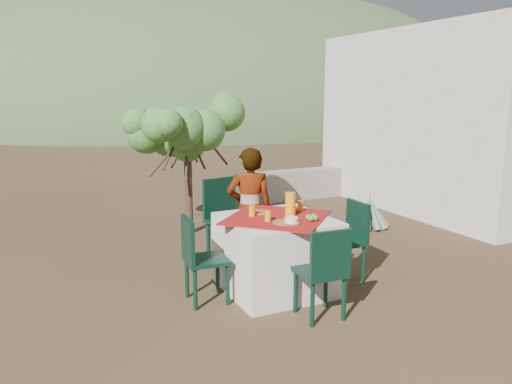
% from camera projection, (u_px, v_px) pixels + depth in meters
% --- Properties ---
extents(ground, '(160.00, 160.00, 0.00)m').
position_uv_depth(ground, '(200.00, 287.00, 5.16)').
color(ground, '#39251A').
rests_on(ground, ground).
extents(table, '(1.30, 1.30, 0.76)m').
position_uv_depth(table, '(276.00, 253.00, 5.05)').
color(table, silver).
rests_on(table, ground).
extents(chair_far, '(0.55, 0.55, 0.98)m').
position_uv_depth(chair_far, '(225.00, 215.00, 5.94)').
color(chair_far, black).
rests_on(chair_far, ground).
extents(chair_near, '(0.41, 0.41, 0.84)m').
position_uv_depth(chair_near, '(324.00, 269.00, 4.34)').
color(chair_near, black).
rests_on(chair_near, ground).
extents(chair_left, '(0.41, 0.41, 0.84)m').
position_uv_depth(chair_left, '(199.00, 256.00, 4.71)').
color(chair_left, black).
rests_on(chair_left, ground).
extents(chair_right, '(0.40, 0.40, 0.85)m').
position_uv_depth(chair_right, '(349.00, 236.00, 5.33)').
color(chair_right, black).
rests_on(chair_right, ground).
extents(person, '(0.59, 0.49, 1.40)m').
position_uv_depth(person, '(250.00, 210.00, 5.55)').
color(person, '#8C6651').
rests_on(person, ground).
extents(shrub_tree, '(1.47, 1.44, 1.73)m').
position_uv_depth(shrub_tree, '(190.00, 137.00, 6.96)').
color(shrub_tree, '#472D23').
rests_on(shrub_tree, ground).
extents(agave, '(0.60, 0.60, 0.63)m').
position_uv_depth(agave, '(369.00, 214.00, 7.41)').
color(agave, '#5E735D').
rests_on(agave, ground).
extents(guesthouse, '(3.20, 4.20, 3.00)m').
position_uv_depth(guesthouse, '(465.00, 120.00, 8.82)').
color(guesthouse, silver).
rests_on(guesthouse, ground).
extents(stone_wall, '(2.60, 0.35, 0.55)m').
position_uv_depth(stone_wall, '(319.00, 182.00, 9.63)').
color(stone_wall, gray).
rests_on(stone_wall, ground).
extents(hill_near_right, '(48.00, 48.00, 20.00)m').
position_uv_depth(hill_near_right, '(195.00, 117.00, 42.10)').
color(hill_near_right, '#324C2B').
rests_on(hill_near_right, ground).
extents(hill_far_right, '(36.00, 36.00, 14.00)m').
position_uv_depth(hill_far_right, '(299.00, 110.00, 57.69)').
color(hill_far_right, gray).
rests_on(hill_far_right, ground).
extents(plate_far, '(0.22, 0.22, 0.01)m').
position_uv_depth(plate_far, '(260.00, 212.00, 5.14)').
color(plate_far, brown).
rests_on(plate_far, table).
extents(plate_near, '(0.23, 0.23, 0.01)m').
position_uv_depth(plate_near, '(284.00, 222.00, 4.74)').
color(plate_near, brown).
rests_on(plate_near, table).
extents(glass_far, '(0.06, 0.06, 0.10)m').
position_uv_depth(glass_far, '(252.00, 211.00, 5.00)').
color(glass_far, '#FA9F0F').
rests_on(glass_far, table).
extents(glass_near, '(0.06, 0.06, 0.10)m').
position_uv_depth(glass_near, '(268.00, 216.00, 4.80)').
color(glass_near, '#FA9F0F').
rests_on(glass_near, table).
extents(juice_pitcher, '(0.11, 0.11, 0.23)m').
position_uv_depth(juice_pitcher, '(290.00, 204.00, 5.01)').
color(juice_pitcher, '#FA9F0F').
rests_on(juice_pitcher, table).
extents(bowl_plate, '(0.17, 0.17, 0.01)m').
position_uv_depth(bowl_plate, '(291.00, 223.00, 4.72)').
color(bowl_plate, brown).
rests_on(bowl_plate, table).
extents(white_bowl, '(0.13, 0.13, 0.05)m').
position_uv_depth(white_bowl, '(291.00, 220.00, 4.71)').
color(white_bowl, white).
rests_on(white_bowl, bowl_plate).
extents(jar_left, '(0.07, 0.07, 0.10)m').
position_uv_depth(jar_left, '(301.00, 206.00, 5.22)').
color(jar_left, orange).
rests_on(jar_left, table).
extents(jar_right, '(0.07, 0.07, 0.11)m').
position_uv_depth(jar_right, '(292.00, 204.00, 5.32)').
color(jar_right, orange).
rests_on(jar_right, table).
extents(napkin_holder, '(0.09, 0.07, 0.10)m').
position_uv_depth(napkin_holder, '(292.00, 208.00, 5.15)').
color(napkin_holder, white).
rests_on(napkin_holder, table).
extents(fruit_cluster, '(0.12, 0.12, 0.06)m').
position_uv_depth(fruit_cluster, '(312.00, 217.00, 4.82)').
color(fruit_cluster, '#588C33').
rests_on(fruit_cluster, table).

